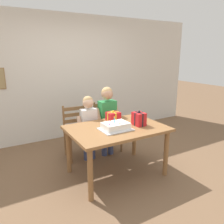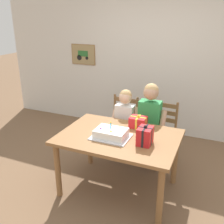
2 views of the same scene
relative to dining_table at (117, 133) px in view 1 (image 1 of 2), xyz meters
The scene contains 10 objects.
ground_plane 0.66m from the dining_table, ahead, with size 20.00×20.00×0.00m, color brown.
back_wall 2.06m from the dining_table, 90.16° to the left, with size 6.40×0.11×2.60m.
dining_table is the anchor object (origin of this frame).
birthday_cake 0.18m from the dining_table, 129.77° to the right, with size 0.44×0.34×0.19m.
gift_box_red_large 0.39m from the dining_table, 68.42° to the left, with size 0.21×0.18×0.17m.
gift_box_beside_cake 0.40m from the dining_table, 13.29° to the right, with size 0.16×0.20×0.23m.
chair_left 0.93m from the dining_table, 109.06° to the left, with size 0.44×0.44×0.92m.
chair_right 0.93m from the dining_table, 70.66° to the left, with size 0.44×0.44×0.92m.
child_older 0.68m from the dining_table, 73.21° to the left, with size 0.45×0.25×1.25m.
child_younger 0.67m from the dining_table, 104.42° to the left, with size 0.41×0.24×1.13m.
Camera 1 is at (-1.59, -2.64, 1.80)m, focal length 35.41 mm.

